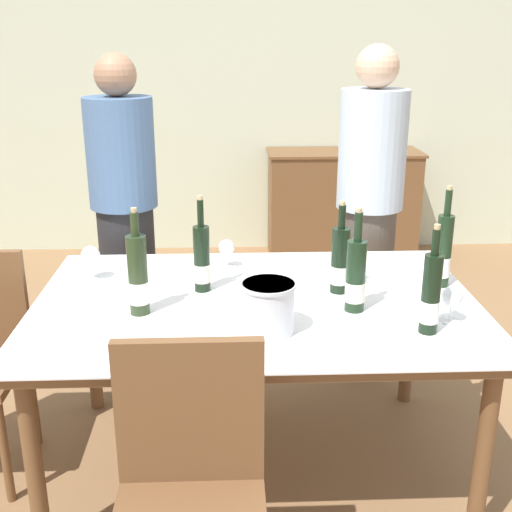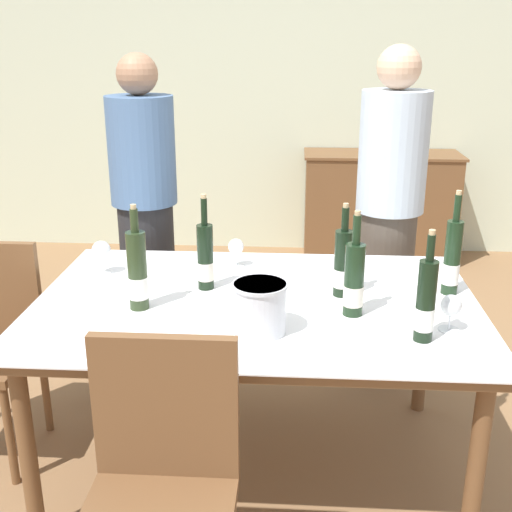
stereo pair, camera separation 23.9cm
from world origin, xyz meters
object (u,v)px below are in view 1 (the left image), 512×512
Objects in this scene: wine_bottle_4 at (202,260)px; wine_glass_2 at (452,299)px; wine_bottle_3 at (138,277)px; person_host at (126,223)px; wine_glass_1 at (227,249)px; dining_table at (256,316)px; chair_near_front at (190,485)px; wine_glass_0 at (91,257)px; wine_bottle_2 at (356,277)px; wine_bottle_1 at (443,252)px; ice_bucket at (268,306)px; person_guest_left at (369,216)px; wine_bottle_5 at (340,261)px; sideboard_cabinet at (342,204)px; wine_bottle_0 at (431,295)px.

wine_glass_2 is at bearing -20.54° from wine_bottle_4.
person_host is (-0.19, 0.94, -0.07)m from wine_bottle_3.
wine_glass_1 is 0.96× the size of wine_glass_2.
wine_glass_1 is (-0.11, 0.38, 0.15)m from dining_table.
wine_glass_2 reaches higher than dining_table.
wine_glass_2 is at bearing 32.79° from chair_near_front.
wine_bottle_3 is at bearing -78.55° from person_host.
wine_glass_0 is (-0.67, 0.25, 0.16)m from dining_table.
wine_glass_0 is at bearing 160.79° from wine_bottle_2.
wine_bottle_1 is at bearing 77.82° from wine_glass_2.
dining_table is at bearing -20.81° from wine_glass_0.
wine_bottle_4 is at bearing 121.82° from ice_bucket.
wine_bottle_3 is at bearing 159.32° from ice_bucket.
person_guest_left is (0.72, 0.46, 0.01)m from wine_glass_1.
wine_bottle_5 is 0.40× the size of chair_near_front.
wine_bottle_1 reaches higher than wine_glass_2.
dining_table is 12.94× the size of wine_glass_2.
person_host is at bearing -127.85° from sideboard_cabinet.
person_guest_left reaches higher than sideboard_cabinet.
ice_bucket is 0.82m from wine_bottle_1.
wine_glass_1 is 1.21m from chair_near_front.
ice_bucket is (-0.76, -2.93, 0.41)m from sideboard_cabinet.
dining_table is 1.04× the size of person_host.
wine_bottle_2 is 0.96m from chair_near_front.
wine_bottle_4 is 2.70× the size of wine_glass_0.
person_guest_left is (0.25, 0.94, -0.04)m from wine_bottle_2.
wine_bottle_1 is at bearing -90.97° from sideboard_cabinet.
person_host reaches higher than wine_bottle_5.
wine_bottle_1 is 3.16× the size of wine_glass_2.
wine_bottle_1 is 0.90m from wine_glass_1.
person_host reaches higher than dining_table.
wine_glass_1 is (-0.69, 0.67, -0.05)m from wine_bottle_0.
sideboard_cabinet is 0.73× the size of person_host.
sideboard_cabinet is 2.49m from wine_glass_1.
wine_glass_1 reaches higher than sideboard_cabinet.
chair_near_front is at bearing -147.21° from wine_glass_2.
dining_table is 0.79m from wine_bottle_1.
wine_glass_1 is at bearing 12.42° from wine_glass_0.
ice_bucket is 0.45× the size of wine_bottle_1.
wine_glass_1 is (-0.86, 0.25, -0.06)m from wine_bottle_1.
wine_bottle_0 is 2.93× the size of wine_glass_2.
wine_bottle_5 is at bearing 98.46° from wine_bottle_2.
wine_bottle_0 is 0.99× the size of wine_bottle_4.
ice_bucket is 0.12× the size of person_host.
wine_bottle_1 is at bearing -16.32° from wine_glass_1.
wine_bottle_4 is 0.28m from wine_glass_1.
dining_table is at bearing -73.48° from wine_glass_1.
ice_bucket is 0.48× the size of wine_bottle_2.
sideboard_cabinet is 2.77m from wine_bottle_4.
wine_bottle_1 reaches higher than wine_glass_1.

